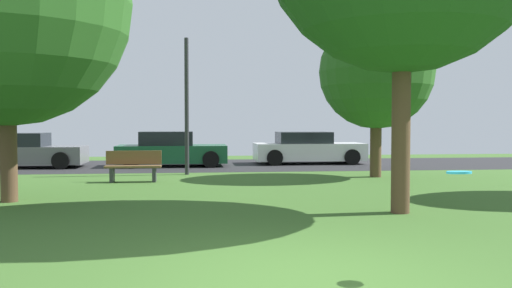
# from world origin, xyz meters

# --- Properties ---
(ground_plane) EXTENTS (44.00, 44.00, 0.00)m
(ground_plane) POSITION_xyz_m (0.00, 0.00, 0.00)
(ground_plane) COLOR #3D6628
(road_strip) EXTENTS (44.00, 6.40, 0.01)m
(road_strip) POSITION_xyz_m (0.00, 16.00, 0.00)
(road_strip) COLOR #28282B
(road_strip) RESTS_ON ground_plane
(oak_tree_right) EXTENTS (3.60, 3.60, 5.12)m
(oak_tree_right) POSITION_xyz_m (4.52, 10.74, 3.31)
(oak_tree_right) COLOR brown
(oak_tree_right) RESTS_ON ground_plane
(birch_tree_lone) EXTENTS (5.37, 5.37, 7.01)m
(birch_tree_lone) POSITION_xyz_m (-5.21, 6.47, 4.32)
(birch_tree_lone) COLOR brown
(birch_tree_lone) RESTS_ON ground_plane
(frisbee_disc) EXTENTS (0.36, 0.36, 0.04)m
(frisbee_disc) POSITION_xyz_m (1.71, -0.17, 1.18)
(frisbee_disc) COLOR #2DB2E0
(parked_car_grey) EXTENTS (4.59, 2.00, 1.32)m
(parked_car_grey) POSITION_xyz_m (-7.72, 15.61, 0.61)
(parked_car_grey) COLOR slate
(parked_car_grey) RESTS_ON ground_plane
(parked_car_green) EXTENTS (4.24, 2.05, 1.37)m
(parked_car_green) POSITION_xyz_m (-2.09, 15.67, 0.63)
(parked_car_green) COLOR #195633
(parked_car_green) RESTS_ON ground_plane
(parked_car_white) EXTENTS (4.51, 2.12, 1.33)m
(parked_car_white) POSITION_xyz_m (3.53, 16.39, 0.62)
(parked_car_white) COLOR white
(parked_car_white) RESTS_ON ground_plane
(park_bench) EXTENTS (1.60, 0.45, 0.90)m
(park_bench) POSITION_xyz_m (-2.95, 10.19, 0.46)
(park_bench) COLOR brown
(park_bench) RESTS_ON ground_plane
(street_lamp_post) EXTENTS (0.14, 0.14, 4.50)m
(street_lamp_post) POSITION_xyz_m (-1.43, 12.20, 2.25)
(street_lamp_post) COLOR #2D2D33
(street_lamp_post) RESTS_ON ground_plane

